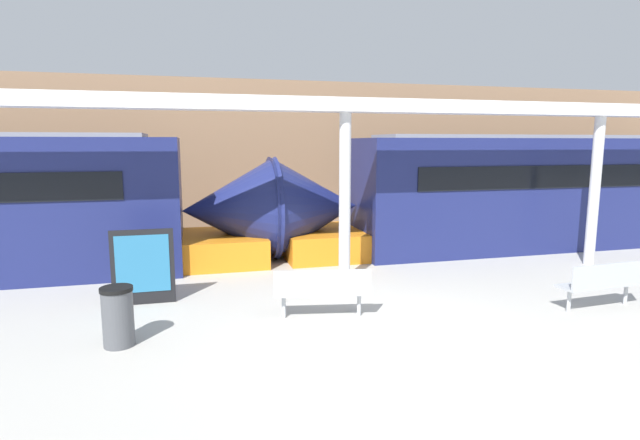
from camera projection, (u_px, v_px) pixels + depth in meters
name	position (u px, v px, depth m)	size (l,w,h in m)	color
ground_plane	(400.00, 346.00, 7.40)	(60.00, 60.00, 0.00)	#B2AFA8
station_wall	(280.00, 157.00, 16.58)	(56.00, 0.20, 5.00)	#937051
train_left	(550.00, 192.00, 14.87)	(16.72, 2.93, 3.20)	navy
bench_near	(322.00, 289.00, 8.47)	(1.68, 0.71, 0.88)	#ADB2B7
bench_far	(604.00, 281.00, 8.93)	(1.69, 0.55, 0.88)	#ADB2B7
trash_bin	(118.00, 316.00, 7.34)	(0.47, 0.47, 0.90)	#4C4F54
poster_board	(143.00, 267.00, 9.22)	(1.12, 0.07, 1.41)	black
support_column_near	(345.00, 199.00, 10.51)	(0.25, 0.25, 3.60)	silver
support_column_far	(594.00, 192.00, 12.09)	(0.25, 0.25, 3.60)	silver
canopy_beam	(346.00, 105.00, 10.21)	(28.00, 0.60, 0.28)	silver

